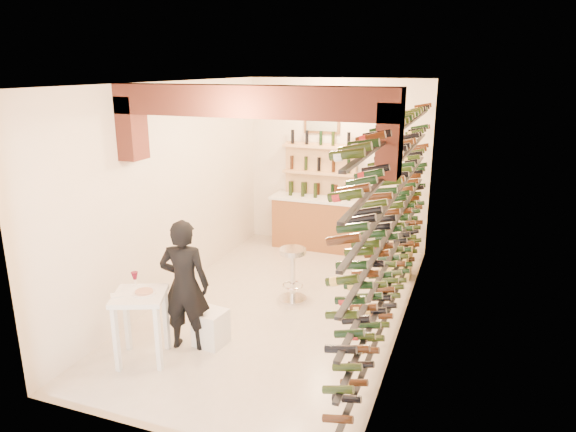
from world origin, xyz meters
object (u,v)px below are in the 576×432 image
at_px(crate_lower, 395,268).
at_px(wine_rack, 391,215).
at_px(back_counter, 316,221).
at_px(chrome_barstool, 293,271).
at_px(tasting_table, 140,306).
at_px(white_stool, 211,328).
at_px(person, 185,285).

bearing_deg(crate_lower, wine_rack, -85.66).
bearing_deg(back_counter, chrome_barstool, -80.71).
xyz_separation_m(tasting_table, crate_lower, (2.43, 3.65, -0.55)).
relative_size(wine_rack, white_stool, 12.64).
xyz_separation_m(wine_rack, white_stool, (-1.97, -1.33, -1.32)).
distance_m(tasting_table, chrome_barstool, 2.46).
xyz_separation_m(white_stool, crate_lower, (1.84, 3.05, -0.08)).
distance_m(wine_rack, crate_lower, 2.23).
distance_m(white_stool, person, 0.67).
xyz_separation_m(wine_rack, person, (-2.22, -1.48, -0.71)).
height_order(white_stool, person, person).
relative_size(tasting_table, white_stool, 2.31).
height_order(tasting_table, crate_lower, tasting_table).
xyz_separation_m(white_stool, person, (-0.25, -0.15, 0.61)).
distance_m(person, crate_lower, 3.89).
bearing_deg(wine_rack, white_stool, -146.05).
relative_size(person, crate_lower, 3.33).
relative_size(white_stool, crate_lower, 0.90).
xyz_separation_m(tasting_table, white_stool, (0.59, 0.60, -0.48)).
bearing_deg(wine_rack, crate_lower, 94.34).
height_order(wine_rack, crate_lower, wine_rack).
relative_size(wine_rack, tasting_table, 5.48).
distance_m(white_stool, crate_lower, 3.56).
bearing_deg(person, white_stool, -161.35).
height_order(white_stool, crate_lower, white_stool).
relative_size(back_counter, chrome_barstool, 2.08).
bearing_deg(back_counter, person, -95.37).
relative_size(back_counter, person, 1.02).
bearing_deg(chrome_barstool, back_counter, 99.29).
xyz_separation_m(back_counter, white_stool, (-0.14, -3.97, -0.31)).
relative_size(wine_rack, crate_lower, 11.40).
height_order(tasting_table, white_stool, tasting_table).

